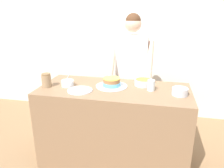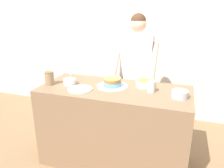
{
  "view_description": "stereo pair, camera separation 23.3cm",
  "coord_description": "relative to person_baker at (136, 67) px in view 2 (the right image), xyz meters",
  "views": [
    {
      "loc": [
        0.45,
        -1.83,
        1.75
      ],
      "look_at": [
        -0.02,
        0.32,
        0.99
      ],
      "focal_mm": 35.0,
      "sensor_mm": 36.0,
      "label": 1
    },
    {
      "loc": [
        0.67,
        -1.77,
        1.75
      ],
      "look_at": [
        -0.02,
        0.32,
        0.99
      ],
      "focal_mm": 35.0,
      "sensor_mm": 36.0,
      "label": 2
    }
  ],
  "objects": [
    {
      "name": "wall_back",
      "position": [
        -0.12,
        0.83,
        0.27
      ],
      "size": [
        10.0,
        0.05,
        2.6
      ],
      "color": "silver",
      "rests_on": "ground_plane"
    },
    {
      "name": "counter",
      "position": [
        -0.12,
        -0.58,
        -0.57
      ],
      "size": [
        1.64,
        0.72,
        0.93
      ],
      "color": "#8C6B4C",
      "rests_on": "ground_plane"
    },
    {
      "name": "person_baker",
      "position": [
        0.0,
        0.0,
        0.0
      ],
      "size": [
        0.54,
        0.47,
        1.7
      ],
      "color": "#2D2D38",
      "rests_on": "ground_plane"
    },
    {
      "name": "cake",
      "position": [
        -0.16,
        -0.53,
        -0.06
      ],
      "size": [
        0.35,
        0.35,
        0.1
      ],
      "color": "silver",
      "rests_on": "counter"
    },
    {
      "name": "frosting_bowl_pink",
      "position": [
        -0.64,
        -0.61,
        -0.06
      ],
      "size": [
        0.14,
        0.14,
        0.17
      ],
      "color": "white",
      "rests_on": "counter"
    },
    {
      "name": "frosting_bowl_white",
      "position": [
        0.57,
        -0.63,
        -0.06
      ],
      "size": [
        0.16,
        0.16,
        0.07
      ],
      "color": "silver",
      "rests_on": "counter"
    },
    {
      "name": "frosting_bowl_orange",
      "position": [
        0.19,
        -0.41,
        -0.06
      ],
      "size": [
        0.2,
        0.2,
        0.18
      ],
      "color": "silver",
      "rests_on": "counter"
    },
    {
      "name": "drinking_glass",
      "position": [
        0.28,
        -0.56,
        -0.05
      ],
      "size": [
        0.08,
        0.08,
        0.11
      ],
      "color": "silver",
      "rests_on": "counter"
    },
    {
      "name": "ceramic_plate",
      "position": [
        -0.45,
        -0.73,
        -0.1
      ],
      "size": [
        0.26,
        0.26,
        0.01
      ],
      "color": "silver",
      "rests_on": "counter"
    },
    {
      "name": "stoneware_jar",
      "position": [
        -0.86,
        -0.68,
        -0.03
      ],
      "size": [
        0.1,
        0.1,
        0.15
      ],
      "color": "#9E7F5B",
      "rests_on": "counter"
    }
  ]
}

